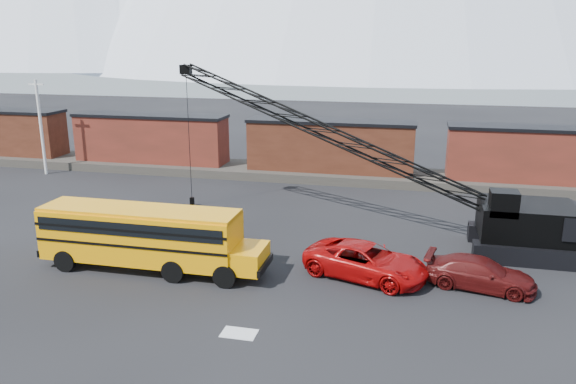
# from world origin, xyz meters

# --- Properties ---
(ground) EXTENTS (160.00, 160.00, 0.00)m
(ground) POSITION_xyz_m (0.00, 0.00, 0.00)
(ground) COLOR black
(ground) RESTS_ON ground
(gravel_berm) EXTENTS (120.00, 5.00, 0.70)m
(gravel_berm) POSITION_xyz_m (0.00, 22.00, 0.35)
(gravel_berm) COLOR #454139
(gravel_berm) RESTS_ON ground
(boxcar_west_near) EXTENTS (13.70, 3.10, 4.17)m
(boxcar_west_near) POSITION_xyz_m (-16.00, 22.00, 2.76)
(boxcar_west_near) COLOR #4B1E15
(boxcar_west_near) RESTS_ON gravel_berm
(boxcar_mid) EXTENTS (13.70, 3.10, 4.17)m
(boxcar_mid) POSITION_xyz_m (0.00, 22.00, 2.76)
(boxcar_mid) COLOR #522517
(boxcar_mid) RESTS_ON gravel_berm
(boxcar_east_near) EXTENTS (13.70, 3.10, 4.17)m
(boxcar_east_near) POSITION_xyz_m (16.00, 22.00, 2.76)
(boxcar_east_near) COLOR #4B1E15
(boxcar_east_near) RESTS_ON gravel_berm
(utility_pole) EXTENTS (1.40, 0.24, 8.00)m
(utility_pole) POSITION_xyz_m (-24.00, 18.00, 4.15)
(utility_pole) COLOR silver
(utility_pole) RESTS_ON ground
(snow_patch) EXTENTS (1.40, 0.90, 0.02)m
(snow_patch) POSITION_xyz_m (0.50, -4.00, 0.01)
(snow_patch) COLOR silver
(snow_patch) RESTS_ON ground
(school_bus) EXTENTS (11.65, 2.65, 3.19)m
(school_bus) POSITION_xyz_m (-5.91, 1.08, 1.79)
(school_bus) COLOR orange
(school_bus) RESTS_ON ground
(red_pickup) EXTENTS (6.61, 4.53, 1.68)m
(red_pickup) POSITION_xyz_m (4.86, 2.58, 0.84)
(red_pickup) COLOR #A50708
(red_pickup) RESTS_ON ground
(maroon_suv) EXTENTS (5.29, 2.92, 1.45)m
(maroon_suv) POSITION_xyz_m (10.13, 2.58, 0.73)
(maroon_suv) COLOR #470D0C
(maroon_suv) RESTS_ON ground
(crawler_crane) EXTENTS (24.18, 6.89, 9.81)m
(crawler_crane) POSITION_xyz_m (1.99, 9.82, 5.69)
(crawler_crane) COLOR black
(crawler_crane) RESTS_ON ground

